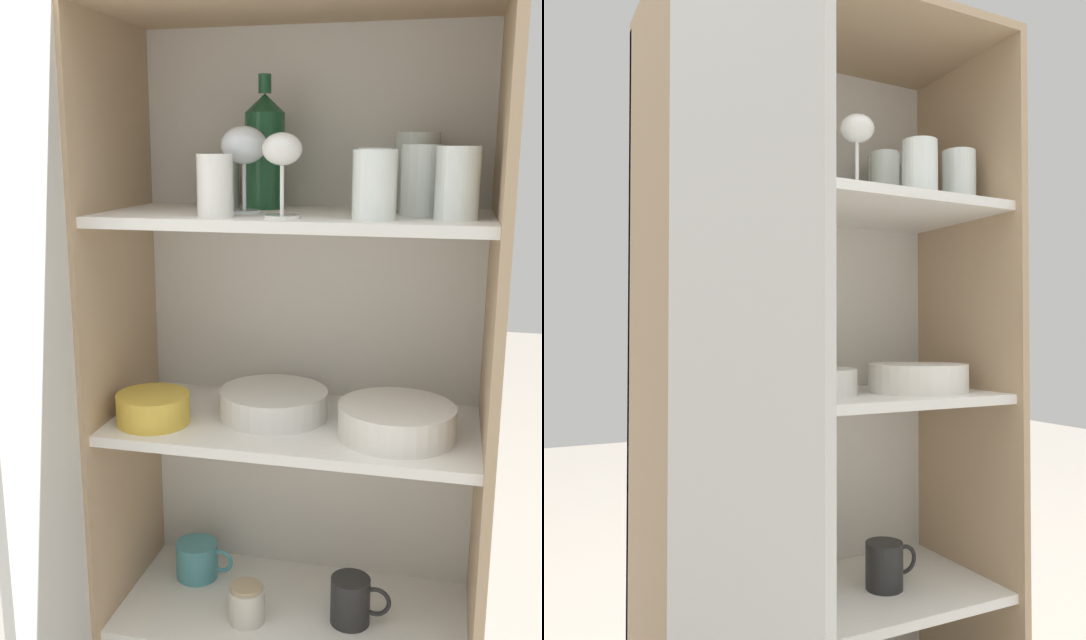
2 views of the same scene
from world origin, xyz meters
TOP-DOWN VIEW (x-y plane):
  - cupboard_back_panel at (0.00, 0.35)m, footprint 0.74×0.02m
  - cupboard_side_left at (-0.36, 0.17)m, footprint 0.02×0.38m
  - cupboard_side_right at (0.36, 0.17)m, footprint 0.02×0.38m
  - cupboard_top_panel at (0.00, 0.17)m, footprint 0.74×0.38m
  - shelf_board_lower at (0.00, 0.17)m, footprint 0.70×0.34m
  - shelf_board_middle at (0.00, 0.17)m, footprint 0.70×0.34m
  - shelf_board_upper at (0.00, 0.17)m, footprint 0.70×0.34m
  - cupboard_door at (-0.33, -0.20)m, footprint 0.10×0.36m
  - tumbler_glass_0 at (0.28, 0.10)m, footprint 0.07×0.07m
  - tumbler_glass_1 at (0.15, 0.06)m, footprint 0.07×0.07m
  - tumbler_glass_2 at (0.21, 0.27)m, footprint 0.08×0.08m
  - tumbler_glass_3 at (0.22, 0.17)m, footprint 0.08×0.08m
  - tumbler_glass_4 at (-0.12, 0.05)m, footprint 0.06×0.06m
  - tumbler_glass_5 at (-0.17, 0.25)m, footprint 0.08×0.08m
  - tumbler_glass_6 at (0.14, 0.17)m, footprint 0.06×0.06m
  - wine_glass_0 at (0.00, 0.05)m, footprint 0.07×0.07m
  - wine_glass_1 at (-0.09, 0.14)m, footprint 0.08×0.08m
  - wine_bottle at (-0.08, 0.25)m, footprint 0.08×0.08m
  - plate_stack_white at (-0.05, 0.19)m, footprint 0.21×0.21m
  - mixing_bowl_large at (0.20, 0.13)m, footprint 0.22×0.22m
  - serving_bowl_small at (-0.26, 0.10)m, footprint 0.14×0.14m
  - coffee_mug_primary at (-0.23, 0.23)m, footprint 0.13×0.09m
  - coffee_mug_extra_1 at (0.12, 0.15)m, footprint 0.12×0.08m
  - storage_jar at (-0.08, 0.10)m, footprint 0.07×0.07m

SIDE VIEW (x-z plane):
  - shelf_board_lower at x=0.00m, z-range 0.28..0.30m
  - storage_jar at x=-0.08m, z-range 0.30..0.38m
  - coffee_mug_primary at x=-0.23m, z-range 0.30..0.38m
  - coffee_mug_extra_1 at x=0.12m, z-range 0.30..0.39m
  - shelf_board_middle at x=0.00m, z-range 0.69..0.71m
  - cupboard_back_panel at x=0.00m, z-range 0.00..1.46m
  - cupboard_side_left at x=-0.36m, z-range 0.00..1.46m
  - cupboard_side_right at x=0.36m, z-range 0.00..1.46m
  - cupboard_door at x=-0.33m, z-range 0.00..1.46m
  - plate_stack_white at x=-0.05m, z-range 0.71..0.76m
  - serving_bowl_small at x=-0.26m, z-range 0.71..0.77m
  - mixing_bowl_large at x=0.20m, z-range 0.71..0.77m
  - shelf_board_upper at x=0.00m, z-range 1.09..1.11m
  - tumbler_glass_5 at x=-0.17m, z-range 1.11..1.21m
  - tumbler_glass_4 at x=-0.12m, z-range 1.11..1.22m
  - tumbler_glass_1 at x=0.15m, z-range 1.11..1.23m
  - tumbler_glass_6 at x=0.14m, z-range 1.11..1.23m
  - tumbler_glass_0 at x=0.28m, z-range 1.11..1.23m
  - tumbler_glass_3 at x=0.22m, z-range 1.11..1.23m
  - tumbler_glass_2 at x=0.21m, z-range 1.11..1.26m
  - wine_glass_0 at x=0.00m, z-range 1.15..1.29m
  - wine_bottle at x=-0.08m, z-range 1.10..1.35m
  - wine_glass_1 at x=-0.09m, z-range 1.15..1.30m
  - cupboard_top_panel at x=0.00m, z-range 1.46..1.48m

